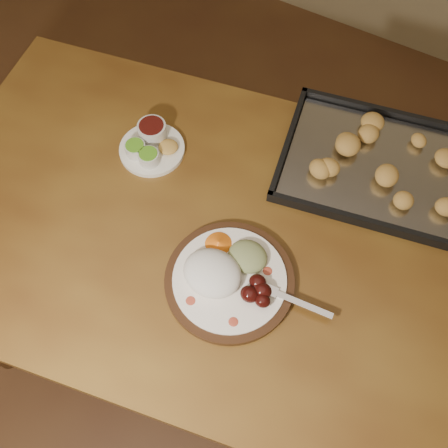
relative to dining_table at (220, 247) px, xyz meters
The scene contains 5 objects.
ground 0.75m from the dining_table, 131.35° to the right, with size 4.00×4.00×0.00m, color brown.
dining_table is the anchor object (origin of this frame).
dinner_plate 0.18m from the dining_table, 52.84° to the right, with size 0.39×0.30×0.07m.
condiment_saucer 0.32m from the dining_table, 156.60° to the left, with size 0.17×0.17×0.06m.
baking_tray 0.46m from the dining_table, 52.87° to the left, with size 0.56×0.46×0.05m.
Camera 1 is at (0.52, -0.21, 1.82)m, focal length 40.00 mm.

